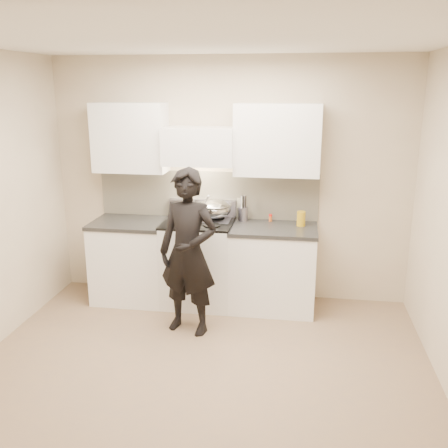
% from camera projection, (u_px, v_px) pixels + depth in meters
% --- Properties ---
extents(ground_plane, '(4.00, 4.00, 0.00)m').
position_uv_depth(ground_plane, '(200.00, 372.00, 4.29)').
color(ground_plane, '#83694B').
extents(room_shell, '(4.04, 3.54, 2.70)m').
position_uv_depth(room_shell, '(200.00, 181.00, 4.22)').
color(room_shell, beige).
rests_on(room_shell, ground).
extents(stove, '(0.76, 0.65, 0.96)m').
position_uv_depth(stove, '(199.00, 262.00, 5.56)').
color(stove, white).
rests_on(stove, ground).
extents(counter_right, '(0.92, 0.67, 0.92)m').
position_uv_depth(counter_right, '(273.00, 267.00, 5.44)').
color(counter_right, white).
rests_on(counter_right, ground).
extents(counter_left, '(0.82, 0.67, 0.92)m').
position_uv_depth(counter_left, '(131.00, 260.00, 5.68)').
color(counter_left, white).
rests_on(counter_left, ground).
extents(wok, '(0.41, 0.49, 0.33)m').
position_uv_depth(wok, '(214.00, 209.00, 5.49)').
color(wok, '#B7B7B7').
rests_on(wok, stove).
extents(stock_pot, '(0.35, 0.30, 0.17)m').
position_uv_depth(stock_pot, '(184.00, 216.00, 5.29)').
color(stock_pot, '#B7B7B7').
rests_on(stock_pot, stove).
extents(utensil_crock, '(0.11, 0.11, 0.29)m').
position_uv_depth(utensil_crock, '(243.00, 213.00, 5.55)').
color(utensil_crock, '#9492A6').
rests_on(utensil_crock, counter_right).
extents(spice_jar, '(0.04, 0.04, 0.08)m').
position_uv_depth(spice_jar, '(270.00, 218.00, 5.53)').
color(spice_jar, '#CE5E23').
rests_on(spice_jar, counter_right).
extents(oil_glass, '(0.09, 0.09, 0.16)m').
position_uv_depth(oil_glass, '(301.00, 219.00, 5.35)').
color(oil_glass, '#B89015').
rests_on(oil_glass, counter_right).
extents(person, '(0.68, 0.53, 1.64)m').
position_uv_depth(person, '(188.00, 252.00, 4.82)').
color(person, black).
rests_on(person, ground).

